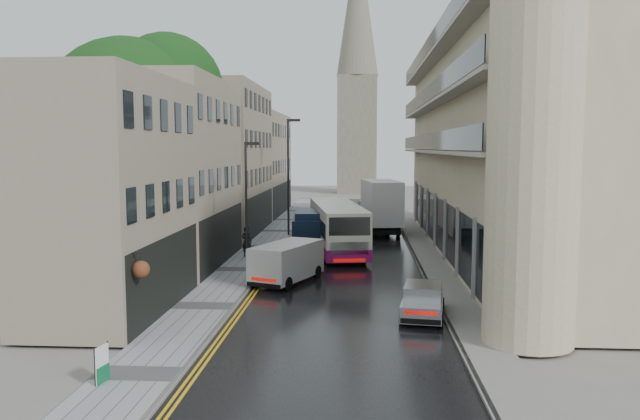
# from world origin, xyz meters

# --- Properties ---
(ground) EXTENTS (200.00, 200.00, 0.00)m
(ground) POSITION_xyz_m (0.00, 0.00, 0.00)
(ground) COLOR slate
(ground) RESTS_ON ground
(road) EXTENTS (9.00, 85.00, 0.02)m
(road) POSITION_xyz_m (0.00, 27.50, 0.01)
(road) COLOR black
(road) RESTS_ON ground
(left_sidewalk) EXTENTS (2.70, 85.00, 0.12)m
(left_sidewalk) POSITION_xyz_m (-5.85, 27.50, 0.06)
(left_sidewalk) COLOR gray
(left_sidewalk) RESTS_ON ground
(right_sidewalk) EXTENTS (1.80, 85.00, 0.12)m
(right_sidewalk) POSITION_xyz_m (5.40, 27.50, 0.06)
(right_sidewalk) COLOR slate
(right_sidewalk) RESTS_ON ground
(old_shop_row) EXTENTS (4.50, 56.00, 12.00)m
(old_shop_row) POSITION_xyz_m (-9.45, 30.00, 6.00)
(old_shop_row) COLOR gray
(old_shop_row) RESTS_ON ground
(modern_block) EXTENTS (8.00, 40.00, 14.00)m
(modern_block) POSITION_xyz_m (10.30, 26.00, 7.00)
(modern_block) COLOR beige
(modern_block) RESTS_ON ground
(church_spire) EXTENTS (6.40, 6.40, 40.00)m
(church_spire) POSITION_xyz_m (0.50, 82.00, 20.00)
(church_spire) COLOR gray
(church_spire) RESTS_ON ground
(tree_near) EXTENTS (10.56, 10.56, 13.89)m
(tree_near) POSITION_xyz_m (-12.50, 20.00, 6.95)
(tree_near) COLOR black
(tree_near) RESTS_ON ground
(tree_far) EXTENTS (9.24, 9.24, 12.46)m
(tree_far) POSITION_xyz_m (-12.20, 33.00, 6.23)
(tree_far) COLOR black
(tree_far) RESTS_ON ground
(cream_bus) EXTENTS (4.57, 12.20, 3.25)m
(cream_bus) POSITION_xyz_m (-1.25, 22.79, 1.65)
(cream_bus) COLOR white
(cream_bus) RESTS_ON road
(white_lorry) EXTENTS (3.71, 8.67, 4.41)m
(white_lorry) POSITION_xyz_m (1.76, 33.55, 2.22)
(white_lorry) COLOR silver
(white_lorry) RESTS_ON road
(silver_hatchback) EXTENTS (2.17, 3.96, 1.41)m
(silver_hatchback) POSITION_xyz_m (2.70, 8.85, 0.72)
(silver_hatchback) COLOR #A0A0A4
(silver_hatchback) RESTS_ON road
(white_van) EXTENTS (3.67, 5.15, 2.14)m
(white_van) POSITION_xyz_m (-4.30, 15.11, 1.09)
(white_van) COLOR beige
(white_van) RESTS_ON road
(navy_van) EXTENTS (2.71, 5.84, 2.90)m
(navy_van) POSITION_xyz_m (-3.31, 24.34, 1.47)
(navy_van) COLOR black
(navy_van) RESTS_ON road
(pedestrian) EXTENTS (0.82, 0.68, 1.95)m
(pedestrian) POSITION_xyz_m (-6.21, 23.28, 1.09)
(pedestrian) COLOR black
(pedestrian) RESTS_ON left_sidewalk
(lamp_post_near) EXTENTS (0.82, 0.25, 7.22)m
(lamp_post_near) POSITION_xyz_m (-5.02, 16.79, 3.73)
(lamp_post_near) COLOR black
(lamp_post_near) RESTS_ON left_sidewalk
(lamp_post_far) EXTENTS (1.04, 0.29, 9.15)m
(lamp_post_far) POSITION_xyz_m (-4.70, 33.50, 4.70)
(lamp_post_far) COLOR black
(lamp_post_far) RESTS_ON left_sidewalk
(estate_sign) EXTENTS (0.21, 0.67, 1.11)m
(estate_sign) POSITION_xyz_m (-6.65, 1.79, 0.67)
(estate_sign) COLOR white
(estate_sign) RESTS_ON left_sidewalk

